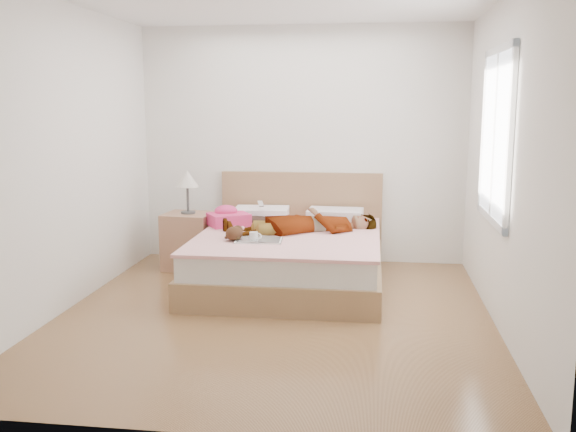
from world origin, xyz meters
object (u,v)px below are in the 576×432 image
at_px(magazine, 259,240).
at_px(nightstand, 189,236).
at_px(phone, 261,204).
at_px(bed, 290,255).
at_px(woman, 303,220).
at_px(towel, 228,217).
at_px(plush_toy, 235,233).
at_px(coffee_mug, 254,237).

relative_size(magazine, nightstand, 0.42).
xyz_separation_m(phone, bed, (0.38, -0.47, -0.43)).
relative_size(woman, magazine, 3.50).
distance_m(towel, plush_toy, 0.74).
height_order(phone, bed, bed).
bearing_deg(woman, nightstand, -125.02).
height_order(magazine, plush_toy, plush_toy).
distance_m(plush_toy, nightstand, 1.11).
relative_size(phone, magazine, 0.23).
height_order(bed, nightstand, nightstand).
height_order(bed, magazine, bed).
xyz_separation_m(woman, coffee_mug, (-0.39, -0.57, -0.06)).
bearing_deg(towel, woman, -11.96).
distance_m(coffee_mug, nightstand, 1.25).
relative_size(woman, bed, 0.76).
height_order(phone, magazine, phone).
bearing_deg(woman, towel, -123.60).
height_order(towel, plush_toy, towel).
distance_m(phone, nightstand, 0.85).
bearing_deg(plush_toy, phone, 85.26).
bearing_deg(bed, magazine, -116.77).
distance_m(bed, towel, 0.79).
bearing_deg(phone, plush_toy, -116.38).
bearing_deg(plush_toy, magazine, -0.44).
xyz_separation_m(magazine, coffee_mug, (-0.04, -0.03, 0.04)).
bearing_deg(bed, nightstand, 161.91).
bearing_deg(phone, magazine, -102.76).
distance_m(woman, plush_toy, 0.79).
xyz_separation_m(towel, magazine, (0.45, -0.71, -0.08)).
relative_size(magazine, coffee_mug, 3.84).
relative_size(phone, bed, 0.05).
relative_size(phone, plush_toy, 0.42).
bearing_deg(woman, plush_toy, -68.68).
xyz_separation_m(phone, coffee_mug, (0.11, -0.97, -0.15)).
distance_m(coffee_mug, plush_toy, 0.19).
xyz_separation_m(woman, bed, (-0.12, -0.07, -0.34)).
relative_size(bed, towel, 4.14).
distance_m(phone, plush_toy, 0.95).
relative_size(phone, coffee_mug, 0.89).
height_order(magazine, coffee_mug, coffee_mug).
xyz_separation_m(bed, plush_toy, (-0.46, -0.46, 0.30)).
distance_m(towel, nightstand, 0.54).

